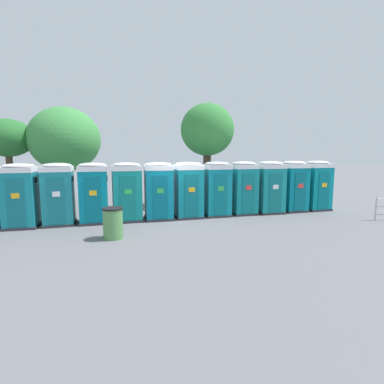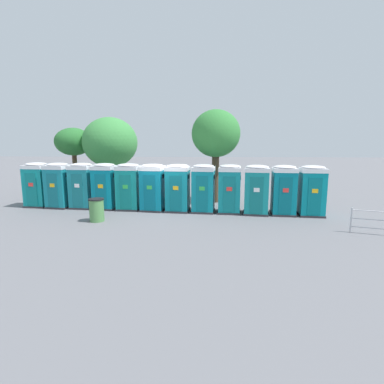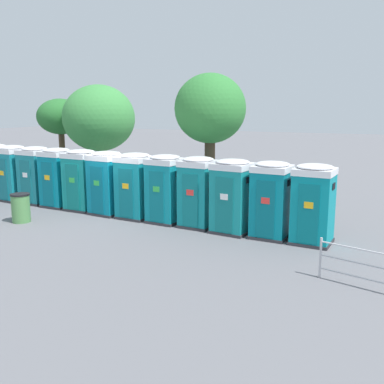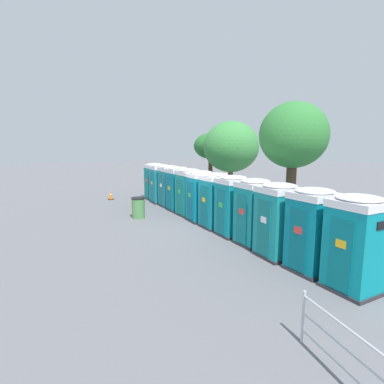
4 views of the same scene
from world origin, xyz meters
name	(u,v)px [view 4 (image 4 of 4)]	position (x,y,z in m)	size (l,w,h in m)	color
ground_plane	(205,224)	(0.00, 0.00, 0.00)	(120.00, 120.00, 0.00)	slate
portapotty_0	(155,181)	(-7.48, 0.84, 1.28)	(1.31, 1.27, 2.54)	#2D2D33
portapotty_1	(160,183)	(-6.13, 0.64, 1.28)	(1.35, 1.33, 2.54)	#2D2D33
portapotty_2	(170,186)	(-4.76, 0.61, 1.28)	(1.28, 1.28, 2.54)	#2D2D33
portapotty_3	(178,189)	(-3.39, 0.46, 1.28)	(1.27, 1.28, 2.54)	#2D2D33
portapotty_4	(189,192)	(-2.03, 0.35, 1.28)	(1.29, 1.26, 2.54)	#2D2D33
portapotty_5	(200,196)	(-0.67, 0.18, 1.28)	(1.35, 1.33, 2.54)	#2D2D33
portapotty_6	(215,200)	(0.69, 0.08, 1.28)	(1.31, 1.29, 2.54)	#2D2D33
portapotty_7	(233,205)	(2.06, -0.02, 1.28)	(1.29, 1.30, 2.54)	#2D2D33
portapotty_8	(254,212)	(3.43, -0.10, 1.28)	(1.26, 1.29, 2.54)	#2D2D33
portapotty_9	(278,220)	(4.78, -0.32, 1.28)	(1.38, 1.34, 2.54)	#2D2D33
portapotty_10	(312,230)	(6.15, -0.37, 1.28)	(1.26, 1.28, 2.54)	#2D2D33
portapotty_11	(356,243)	(7.52, -0.47, 1.28)	(1.30, 1.28, 2.54)	#2D2D33
street_tree_0	(293,137)	(2.74, 2.71, 4.13)	(2.92, 2.92, 5.61)	#4C3826
street_tree_1	(231,147)	(-4.61, 5.29, 3.65)	(3.79, 3.79, 5.40)	brown
street_tree_2	(211,147)	(-7.37, 5.55, 3.66)	(2.58, 2.58, 4.69)	#4C3826
trash_can	(138,208)	(-2.89, -2.23, 0.54)	(0.71, 0.71, 1.08)	#518C4C
traffic_cone	(111,195)	(-8.98, -1.84, 0.31)	(0.36, 0.36, 0.64)	black
event_barrier	(343,349)	(9.16, -3.62, 0.57)	(1.98, 0.61, 1.05)	#B7B7BC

